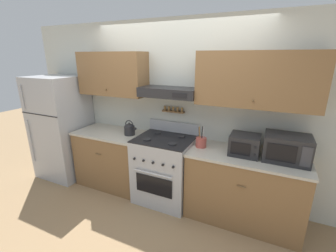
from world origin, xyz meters
The scene contains 10 objects.
ground_plane centered at (0.00, 0.00, 0.00)m, with size 16.00×16.00×0.00m, color #937551.
wall_back centered at (0.06, 0.61, 1.45)m, with size 5.20×0.46×2.55m.
counter_left centered at (-0.96, 0.33, 0.45)m, with size 1.12×0.65×0.91m.
counter_right centered at (1.10, 0.33, 0.45)m, with size 1.40×0.65×0.91m.
stove_range centered at (0.00, 0.31, 0.48)m, with size 0.79×0.70×1.12m.
refrigerator centered at (-1.95, 0.26, 0.87)m, with size 0.80×0.78×1.74m.
tea_kettle centered at (-0.61, 0.35, 1.00)m, with size 0.21×0.16×0.23m.
microwave centered at (1.51, 0.36, 1.06)m, with size 0.49×0.37×0.30m.
utensil_crock centered at (0.51, 0.35, 0.97)m, with size 0.14×0.14×0.28m.
toaster_oven centered at (1.06, 0.34, 1.03)m, with size 0.34×0.33×0.25m.
Camera 1 is at (1.28, -2.33, 2.05)m, focal length 24.00 mm.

